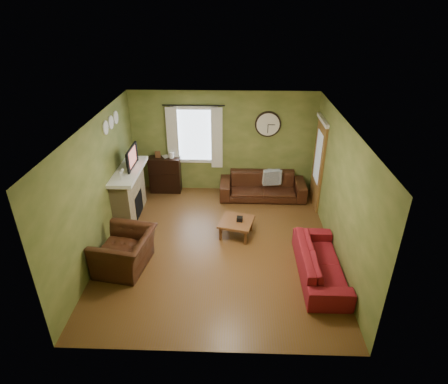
{
  "coord_description": "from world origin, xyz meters",
  "views": [
    {
      "loc": [
        0.33,
        -6.31,
        4.58
      ],
      "look_at": [
        0.1,
        0.4,
        1.05
      ],
      "focal_mm": 30.0,
      "sensor_mm": 36.0,
      "label": 1
    }
  ],
  "objects_px": {
    "bookshelf": "(165,175)",
    "sofa_brown": "(262,186)",
    "sofa_red": "(321,263)",
    "armchair": "(125,251)",
    "coffee_table": "(236,228)"
  },
  "relations": [
    {
      "from": "sofa_brown",
      "to": "armchair",
      "type": "bearing_deg",
      "value": -133.45
    },
    {
      "from": "sofa_red",
      "to": "armchair",
      "type": "xyz_separation_m",
      "value": [
        -3.61,
        0.12,
        0.07
      ]
    },
    {
      "from": "armchair",
      "to": "coffee_table",
      "type": "height_order",
      "value": "armchair"
    },
    {
      "from": "armchair",
      "to": "coffee_table",
      "type": "xyz_separation_m",
      "value": [
        2.07,
        1.13,
        -0.18
      ]
    },
    {
      "from": "sofa_brown",
      "to": "armchair",
      "type": "relative_size",
      "value": 1.95
    },
    {
      "from": "coffee_table",
      "to": "armchair",
      "type": "bearing_deg",
      "value": -151.41
    },
    {
      "from": "sofa_red",
      "to": "coffee_table",
      "type": "bearing_deg",
      "value": 50.82
    },
    {
      "from": "bookshelf",
      "to": "sofa_brown",
      "type": "height_order",
      "value": "bookshelf"
    },
    {
      "from": "sofa_red",
      "to": "armchair",
      "type": "relative_size",
      "value": 1.77
    },
    {
      "from": "armchair",
      "to": "bookshelf",
      "type": "bearing_deg",
      "value": -174.7
    },
    {
      "from": "bookshelf",
      "to": "armchair",
      "type": "bearing_deg",
      "value": -93.99
    },
    {
      "from": "bookshelf",
      "to": "sofa_red",
      "type": "bearing_deg",
      "value": -43.77
    },
    {
      "from": "armchair",
      "to": "coffee_table",
      "type": "relative_size",
      "value": 1.64
    },
    {
      "from": "bookshelf",
      "to": "coffee_table",
      "type": "xyz_separation_m",
      "value": [
        1.86,
        -2.0,
        -0.29
      ]
    },
    {
      "from": "armchair",
      "to": "sofa_red",
      "type": "bearing_deg",
      "value": 97.31
    }
  ]
}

